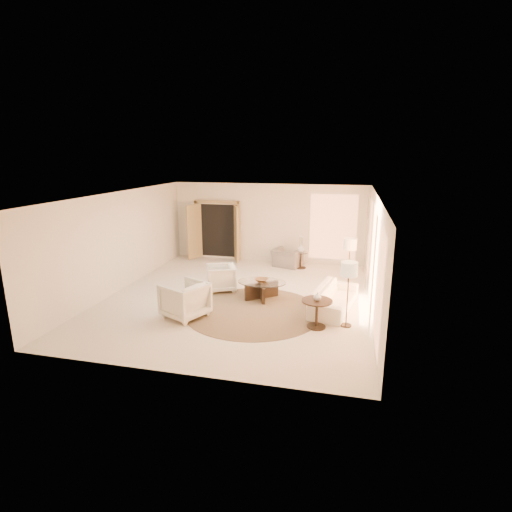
% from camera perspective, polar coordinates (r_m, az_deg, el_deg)
% --- Properties ---
extents(room, '(7.04, 8.04, 2.83)m').
position_cam_1_polar(room, '(10.59, -2.61, 1.16)').
color(room, silver).
rests_on(room, ground).
extents(windows_right, '(0.10, 6.40, 2.40)m').
position_cam_1_polar(windows_right, '(10.32, 16.30, -0.04)').
color(windows_right, '#FFA366').
rests_on(windows_right, room).
extents(window_back_corner, '(1.70, 0.10, 2.40)m').
position_cam_1_polar(window_back_corner, '(14.09, 10.96, 4.05)').
color(window_back_corner, '#FFA366').
rests_on(window_back_corner, room).
extents(curtains_right, '(0.06, 5.20, 2.60)m').
position_cam_1_polar(curtains_right, '(11.21, 15.83, 0.85)').
color(curtains_right, '#C6B690').
rests_on(curtains_right, room).
extents(french_doors, '(1.95, 0.66, 2.16)m').
position_cam_1_polar(french_doors, '(14.78, -5.62, 3.61)').
color(french_doors, tan).
rests_on(french_doors, room).
extents(area_rug, '(3.92, 3.92, 0.01)m').
position_cam_1_polar(area_rug, '(10.08, -0.38, -7.83)').
color(area_rug, '#403120').
rests_on(area_rug, room).
extents(sofa, '(1.20, 2.20, 0.61)m').
position_cam_1_polar(sofa, '(10.29, 11.11, -5.87)').
color(sofa, white).
rests_on(sofa, room).
extents(armchair_left, '(0.99, 1.02, 0.82)m').
position_cam_1_polar(armchair_left, '(11.48, -5.05, -2.95)').
color(armchair_left, white).
rests_on(armchair_left, room).
extents(armchair_right, '(1.18, 1.20, 0.95)m').
position_cam_1_polar(armchair_right, '(9.74, -10.14, -5.93)').
color(armchair_right, white).
rests_on(armchair_right, room).
extents(accent_chair, '(1.08, 0.86, 0.82)m').
position_cam_1_polar(accent_chair, '(13.87, 4.51, 0.14)').
color(accent_chair, gray).
rests_on(accent_chair, room).
extents(coffee_table, '(1.62, 1.62, 0.48)m').
position_cam_1_polar(coffee_table, '(10.82, 0.82, -4.59)').
color(coffee_table, black).
rests_on(coffee_table, room).
extents(end_table, '(0.69, 0.69, 0.65)m').
position_cam_1_polar(end_table, '(9.13, 8.69, -7.47)').
color(end_table, black).
rests_on(end_table, room).
extents(side_table, '(0.49, 0.49, 0.57)m').
position_cam_1_polar(side_table, '(13.75, 6.40, -0.33)').
color(side_table, '#32281E').
rests_on(side_table, room).
extents(floor_lamp_near, '(0.37, 0.37, 1.51)m').
position_cam_1_polar(floor_lamp_near, '(11.54, 13.29, 1.32)').
color(floor_lamp_near, '#32281E').
rests_on(floor_lamp_near, room).
extents(floor_lamp_far, '(0.37, 0.37, 1.51)m').
position_cam_1_polar(floor_lamp_far, '(9.06, 13.15, -2.24)').
color(floor_lamp_far, '#32281E').
rests_on(floor_lamp_far, room).
extents(bowl, '(0.39, 0.39, 0.09)m').
position_cam_1_polar(bowl, '(10.75, 0.82, -3.48)').
color(bowl, brown).
rests_on(bowl, coffee_table).
extents(end_vase, '(0.20, 0.20, 0.18)m').
position_cam_1_polar(end_vase, '(9.03, 8.76, -5.75)').
color(end_vase, white).
rests_on(end_vase, end_table).
extents(side_vase, '(0.33, 0.33, 0.26)m').
position_cam_1_polar(side_vase, '(13.66, 6.44, 1.10)').
color(side_vase, white).
rests_on(side_vase, side_table).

